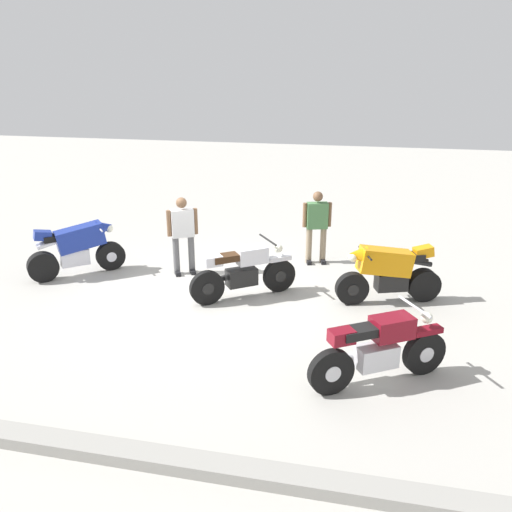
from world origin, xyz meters
The scene contains 8 objects.
ground_plane centered at (0.00, 0.00, 0.00)m, with size 40.00×40.00×0.00m, color #ADAAA3.
curb_edge centered at (0.00, 4.60, 0.07)m, with size 14.00×0.30×0.15m, color gray.
motorcycle_blue_sportbike centered at (2.98, -0.26, 0.59)m, with size 1.61×1.41×1.14m.
motorcycle_orange_sportbike centered at (-3.22, -0.23, 0.59)m, with size 1.91×0.92×1.14m.
motorcycle_maroon_cruiser centered at (-3.05, 2.48, 0.52)m, with size 1.84×1.20×1.09m.
motorcycle_silver_cruiser centered at (-0.61, 0.12, 0.52)m, with size 1.76×1.33×1.09m.
person_in_green_shirt centered at (-1.73, -2.02, 0.89)m, with size 0.62×0.41×1.59m.
person_in_white_shirt centered at (0.88, -0.82, 0.91)m, with size 0.60×0.47×1.62m.
Camera 1 is at (-2.73, 8.93, 4.12)m, focal length 37.12 mm.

